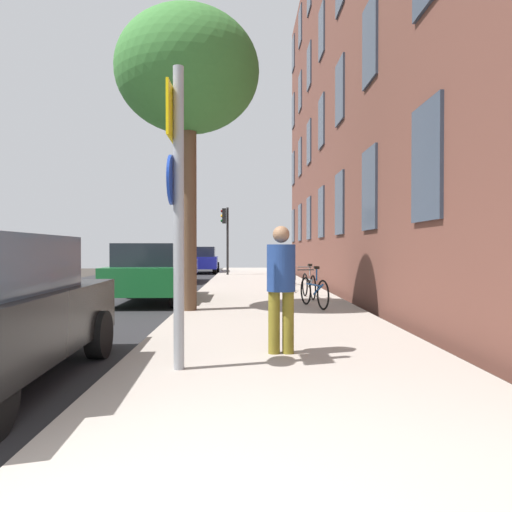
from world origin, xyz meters
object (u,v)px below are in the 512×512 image
(tree_near, at_px, (188,75))
(bicycle_2, at_px, (278,279))
(car_2, at_px, (172,264))
(car_3, at_px, (203,260))
(traffic_light, at_px, (226,229))
(bicycle_0, at_px, (314,291))
(pedestrian_0, at_px, (281,281))
(car_1, at_px, (151,272))
(bicycle_1, at_px, (309,285))
(sign_post, at_px, (177,197))
(bicycle_3, at_px, (290,275))

(tree_near, xyz_separation_m, bicycle_2, (2.36, 4.91, -4.85))
(car_2, xyz_separation_m, car_3, (0.68, 8.33, 0.00))
(traffic_light, bearing_deg, car_3, 111.11)
(traffic_light, distance_m, bicycle_0, 15.11)
(pedestrian_0, relative_size, car_1, 0.42)
(bicycle_1, bearing_deg, tree_near, -139.24)
(bicycle_2, bearing_deg, bicycle_1, -73.08)
(traffic_light, xyz_separation_m, tree_near, (-0.25, -15.20, 2.78))
(car_1, distance_m, car_3, 16.66)
(bicycle_0, distance_m, bicycle_2, 4.48)
(bicycle_0, height_order, car_3, car_3)
(bicycle_0, bearing_deg, car_3, 102.59)
(pedestrian_0, bearing_deg, traffic_light, 94.30)
(sign_post, bearing_deg, bicycle_3, 79.41)
(bicycle_3, bearing_deg, traffic_light, 111.19)
(bicycle_0, height_order, bicycle_2, bicycle_2)
(traffic_light, height_order, car_3, traffic_light)
(tree_near, height_order, bicycle_3, tree_near)
(pedestrian_0, bearing_deg, sign_post, -146.94)
(tree_near, bearing_deg, bicycle_2, 64.36)
(car_1, bearing_deg, bicycle_2, 33.00)
(traffic_light, bearing_deg, car_1, -97.05)
(bicycle_0, relative_size, bicycle_3, 1.01)
(bicycle_2, bearing_deg, car_1, -147.00)
(traffic_light, relative_size, bicycle_0, 2.08)
(traffic_light, height_order, pedestrian_0, traffic_light)
(bicycle_2, distance_m, bicycle_3, 3.22)
(pedestrian_0, height_order, car_2, pedestrian_0)
(traffic_light, distance_m, bicycle_1, 13.04)
(traffic_light, height_order, bicycle_2, traffic_light)
(tree_near, distance_m, bicycle_1, 6.31)
(bicycle_2, relative_size, pedestrian_0, 1.03)
(car_2, bearing_deg, bicycle_2, -53.93)
(bicycle_0, distance_m, car_1, 4.70)
(traffic_light, relative_size, car_1, 0.91)
(pedestrian_0, relative_size, car_3, 0.37)
(car_1, relative_size, car_2, 0.99)
(sign_post, relative_size, pedestrian_0, 2.05)
(bicycle_0, relative_size, car_1, 0.44)
(bicycle_2, xyz_separation_m, car_1, (-3.67, -2.39, 0.34))
(bicycle_1, bearing_deg, pedestrian_0, -100.30)
(tree_near, xyz_separation_m, bicycle_3, (3.02, 8.07, -4.87))
(bicycle_0, bearing_deg, bicycle_1, 85.79)
(car_1, xyz_separation_m, car_3, (0.03, 16.66, 0.00))
(sign_post, height_order, car_2, sign_post)
(sign_post, relative_size, bicycle_1, 2.02)
(traffic_light, height_order, car_2, traffic_light)
(tree_near, height_order, bicycle_1, tree_near)
(tree_near, relative_size, bicycle_2, 3.90)
(car_2, bearing_deg, bicycle_3, -29.25)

